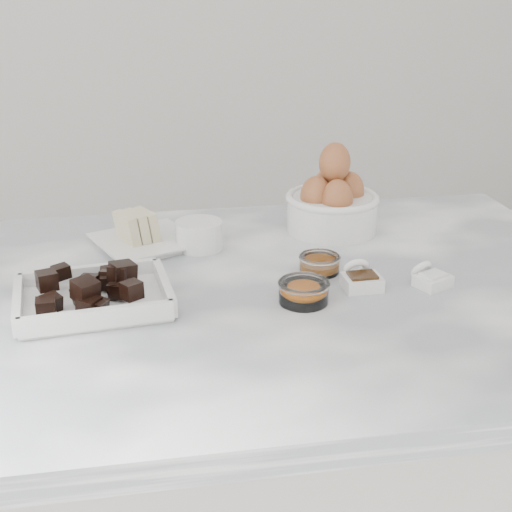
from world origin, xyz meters
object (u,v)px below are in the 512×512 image
at_px(chocolate_dish, 93,292).
at_px(honey_bowl, 319,263).
at_px(sugar_ramekin, 199,234).
at_px(vanilla_spoon, 360,278).
at_px(zest_bowl, 304,291).
at_px(egg_bowl, 332,203).
at_px(salt_spoon, 430,278).
at_px(butter_plate, 144,235).

bearing_deg(chocolate_dish, honey_bowl, 10.80).
height_order(sugar_ramekin, vanilla_spoon, sugar_ramekin).
relative_size(chocolate_dish, zest_bowl, 3.04).
xyz_separation_m(sugar_ramekin, vanilla_spoon, (0.23, -0.21, -0.01)).
relative_size(chocolate_dish, egg_bowl, 1.35).
xyz_separation_m(egg_bowl, salt_spoon, (0.08, -0.27, -0.04)).
bearing_deg(sugar_ramekin, vanilla_spoon, -42.14).
bearing_deg(vanilla_spoon, egg_bowl, 84.43).
height_order(sugar_ramekin, honey_bowl, sugar_ramekin).
xyz_separation_m(egg_bowl, zest_bowl, (-0.13, -0.30, -0.04)).
xyz_separation_m(sugar_ramekin, salt_spoon, (0.34, -0.22, -0.01)).
relative_size(chocolate_dish, vanilla_spoon, 3.33).
height_order(chocolate_dish, honey_bowl, chocolate_dish).
bearing_deg(egg_bowl, chocolate_dish, -149.10).
bearing_deg(chocolate_dish, salt_spoon, -1.34).
distance_m(butter_plate, egg_bowl, 0.36).
bearing_deg(zest_bowl, vanilla_spoon, 20.66).
relative_size(butter_plate, vanilla_spoon, 2.96).
height_order(butter_plate, sugar_ramekin, butter_plate).
distance_m(sugar_ramekin, honey_bowl, 0.23).
relative_size(sugar_ramekin, honey_bowl, 1.21).
xyz_separation_m(zest_bowl, salt_spoon, (0.21, 0.02, -0.01)).
height_order(sugar_ramekin, egg_bowl, egg_bowl).
distance_m(chocolate_dish, honey_bowl, 0.37).
bearing_deg(honey_bowl, salt_spoon, -27.13).
xyz_separation_m(butter_plate, zest_bowl, (0.23, -0.28, -0.00)).
distance_m(egg_bowl, vanilla_spoon, 0.26).
xyz_separation_m(honey_bowl, salt_spoon, (0.16, -0.08, -0.00)).
height_order(chocolate_dish, butter_plate, butter_plate).
distance_m(butter_plate, salt_spoon, 0.51).
bearing_deg(vanilla_spoon, zest_bowl, -159.34).
bearing_deg(honey_bowl, chocolate_dish, -169.20).
bearing_deg(zest_bowl, salt_spoon, 6.72).
height_order(chocolate_dish, zest_bowl, chocolate_dish).
height_order(chocolate_dish, sugar_ramekin, chocolate_dish).
bearing_deg(sugar_ramekin, egg_bowl, 10.89).
bearing_deg(salt_spoon, egg_bowl, 107.22).
height_order(honey_bowl, zest_bowl, zest_bowl).
distance_m(sugar_ramekin, egg_bowl, 0.26).
bearing_deg(vanilla_spoon, butter_plate, 144.19).
bearing_deg(vanilla_spoon, salt_spoon, -6.83).
bearing_deg(sugar_ramekin, honey_bowl, -37.73).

